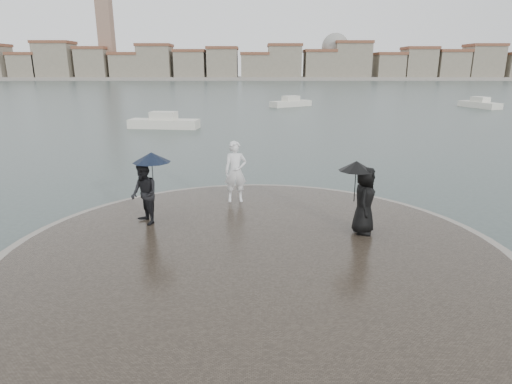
{
  "coord_description": "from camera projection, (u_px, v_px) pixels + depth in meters",
  "views": [
    {
      "loc": [
        -0.03,
        -6.13,
        4.64
      ],
      "look_at": [
        0.0,
        4.8,
        1.45
      ],
      "focal_mm": 30.0,
      "sensor_mm": 36.0,
      "label": 1
    }
  ],
  "objects": [
    {
      "name": "ground",
      "position": [
        257.0,
        355.0,
        7.18
      ],
      "size": [
        400.0,
        400.0,
        0.0
      ],
      "primitive_type": "plane",
      "color": "#2B3835",
      "rests_on": "ground"
    },
    {
      "name": "kerb_ring",
      "position": [
        256.0,
        257.0,
        10.5
      ],
      "size": [
        12.5,
        12.5,
        0.32
      ],
      "primitive_type": "cylinder",
      "color": "gray",
      "rests_on": "ground"
    },
    {
      "name": "quay_tip",
      "position": [
        256.0,
        256.0,
        10.49
      ],
      "size": [
        11.9,
        11.9,
        0.36
      ],
      "primitive_type": "cylinder",
      "color": "#2D261E",
      "rests_on": "ground"
    },
    {
      "name": "statue",
      "position": [
        236.0,
        172.0,
        13.97
      ],
      "size": [
        0.79,
        0.57,
        2.01
      ],
      "primitive_type": "imported",
      "rotation": [
        0.0,
        0.0,
        0.13
      ],
      "color": "white",
      "rests_on": "quay_tip"
    },
    {
      "name": "visitor_left",
      "position": [
        146.0,
        185.0,
        11.91
      ],
      "size": [
        1.3,
        1.16,
        2.04
      ],
      "color": "black",
      "rests_on": "quay_tip"
    },
    {
      "name": "visitor_right",
      "position": [
        363.0,
        194.0,
        11.24
      ],
      "size": [
        1.12,
        1.07,
        1.95
      ],
      "color": "black",
      "rests_on": "quay_tip"
    },
    {
      "name": "far_skyline",
      "position": [
        238.0,
        65.0,
        159.86
      ],
      "size": [
        260.0,
        20.0,
        37.0
      ],
      "color": "gray",
      "rests_on": "ground"
    },
    {
      "name": "boats",
      "position": [
        330.0,
        109.0,
        45.81
      ],
      "size": [
        38.39,
        22.95,
        1.5
      ],
      "color": "beige",
      "rests_on": "ground"
    }
  ]
}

